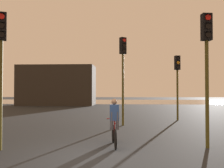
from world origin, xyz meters
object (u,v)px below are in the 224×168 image
Objects in this scene: traffic_light_far_right at (177,75)px; traffic_light_center at (123,65)px; traffic_light_near_right at (207,54)px; cyclist at (114,122)px; traffic_light_near_left at (1,54)px; distant_building at (57,85)px.

traffic_light_center is at bearing 20.68° from traffic_light_far_right.
traffic_light_near_right is (2.82, -5.12, -0.20)m from traffic_light_center.
traffic_light_near_right reaches higher than traffic_light_far_right.
traffic_light_center is 5.63m from cyclist.
traffic_light_center is 1.08× the size of traffic_light_near_left.
traffic_light_near_left reaches higher than cyclist.
traffic_light_center is 1.17× the size of traffic_light_far_right.
traffic_light_far_right reaches higher than cyclist.
traffic_light_near_right reaches higher than traffic_light_near_left.
traffic_light_center is 4.26m from traffic_light_far_right.
traffic_light_near_left is 2.60× the size of cyclist.
traffic_light_near_right is 6.73m from traffic_light_near_left.
traffic_light_near_left is (-3.88, -5.75, -0.23)m from traffic_light_center.
traffic_light_near_left reaches higher than traffic_light_far_right.
traffic_light_center is 1.07× the size of traffic_light_near_right.
traffic_light_far_right is 0.93× the size of traffic_light_near_left.
traffic_light_near_left is at bearing -175.99° from cyclist.
traffic_light_center is at bearing 79.93° from cyclist.
distant_building reaches higher than traffic_light_near_right.
traffic_light_center is at bearing -64.62° from distant_building.
traffic_light_far_right is at bearing -52.28° from distant_building.
cyclist is at bearing 51.12° from traffic_light_center.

